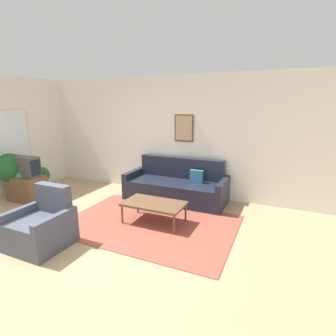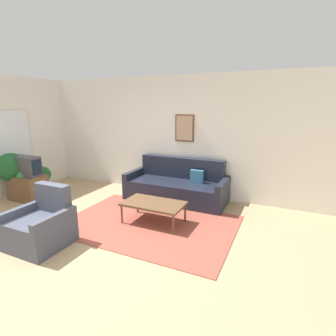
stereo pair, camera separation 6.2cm
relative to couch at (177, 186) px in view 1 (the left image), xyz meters
The scene contains 11 objects.
ground_plane 2.43m from the couch, 107.20° to the right, with size 16.00×16.00×0.00m, color tan.
area_rug 1.38m from the couch, 88.72° to the right, with size 2.96×2.03×0.01m.
wall_back 1.34m from the couch, 146.91° to the left, with size 8.00×0.09×2.70m.
couch is the anchor object (origin of this frame).
coffee_table 1.27m from the couch, 86.10° to the right, with size 1.08×0.61×0.38m.
tv_stand 3.31m from the couch, 155.55° to the right, with size 0.77×0.50×0.55m.
tv 3.34m from the couch, 155.53° to the right, with size 0.73×0.28×0.43m.
armchair 2.84m from the couch, 112.39° to the right, with size 0.78×0.76×0.88m.
potted_plant_tall 3.66m from the couch, 156.36° to the right, with size 0.63×0.63×1.03m.
potted_plant_by_window 3.25m from the couch, 164.78° to the right, with size 0.38×0.38×0.62m.
potted_plant_small 3.36m from the couch, 156.65° to the right, with size 0.49×0.49×0.75m.
Camera 1 is at (2.79, -2.81, 2.05)m, focal length 28.00 mm.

